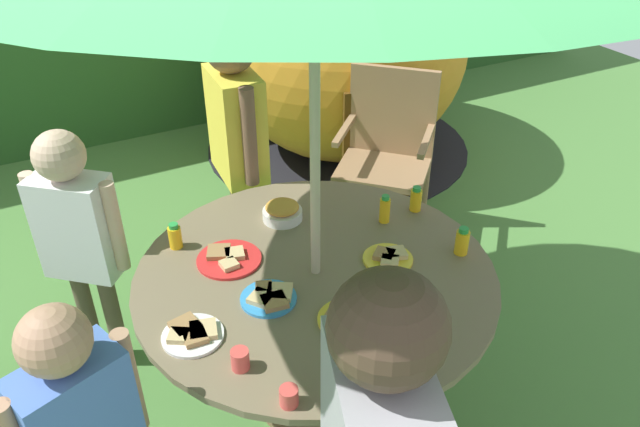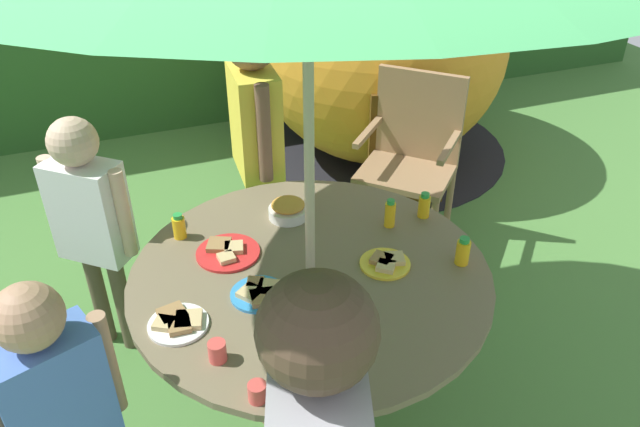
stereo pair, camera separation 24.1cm
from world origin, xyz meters
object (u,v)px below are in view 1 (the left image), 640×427
Objects in this scene: child_in_yellow_shirt at (237,126)px; juice_bottle_far_right at (416,199)px; garden_table at (316,297)px; plate_near_left at (389,258)px; juice_bottle_center_back at (385,209)px; juice_bottle_center_front at (175,236)px; dome_tent at (339,41)px; child_in_white_shirt at (77,227)px; cup_near at (240,359)px; cup_far at (289,396)px; plate_mid_left at (192,333)px; snack_bowl at (282,211)px; plate_near_right at (270,297)px; plate_back_edge at (228,258)px; wooden_chair at (387,147)px; child_in_blue_shirt at (80,422)px; plate_mid_right at (347,318)px; juice_bottle_far_left at (462,241)px.

child_in_yellow_shirt reaches higher than juice_bottle_far_right.
plate_near_left is at bearing -14.13° from garden_table.
juice_bottle_center_front is at bearing 164.64° from juice_bottle_center_back.
juice_bottle_far_right is at bearing -96.51° from dome_tent.
cup_near is at bearing -31.12° from child_in_white_shirt.
garden_table is 0.56m from cup_near.
juice_bottle_center_back is 1.04m from cup_far.
plate_near_left is 0.81m from plate_mid_left.
juice_bottle_far_right reaches higher than snack_bowl.
plate_near_right and plate_back_edge have the same top height.
plate_near_left is at bearing -61.95° from snack_bowl.
plate_near_left is 1.71× the size of juice_bottle_far_right.
garden_table is at bearing -90.00° from wooden_chair.
cup_far is (-1.62, -2.60, -0.09)m from dome_tent.
cup_near is 1.15× the size of cup_far.
plate_near_left is at bearing 35.04° from cup_far.
child_in_white_shirt is at bearing -131.42° from dome_tent.
plate_near_right and plate_near_left have the same top height.
child_in_blue_shirt is 0.89m from plate_mid_right.
plate_mid_right is 0.61m from juice_bottle_far_left.
garden_table is 0.27m from plate_near_right.
snack_bowl is at bearing 66.35° from cup_far.
plate_back_edge is at bearing 115.12° from plate_mid_right.
garden_table is 0.58× the size of dome_tent.
juice_bottle_far_right is (0.30, 0.25, 0.04)m from plate_near_left.
dome_tent reaches higher than juice_bottle_center_back.
cup_far is (0.56, -0.19, -0.00)m from child_in_blue_shirt.
juice_bottle_center_front is 0.93m from cup_far.
plate_near_right is 0.68m from juice_bottle_center_back.
snack_bowl is 0.83× the size of plate_near_right.
child_in_yellow_shirt is at bearing 68.76° from cup_near.
child_in_blue_shirt reaches higher than garden_table.
juice_bottle_far_right is 1.05× the size of juice_bottle_center_front.
child_in_blue_shirt is at bearing -173.49° from juice_bottle_far_left.
cup_near is (-0.47, -0.71, -0.00)m from snack_bowl.
dome_tent is 2.09× the size of child_in_blue_shirt.
juice_bottle_far_left reaches higher than cup_far.
cup_near is at bearing -130.00° from plate_near_right.
juice_bottle_center_front is 1.55× the size of cup_near.
juice_bottle_far_right is 1.62× the size of cup_near.
garden_table is 1.01m from child_in_yellow_shirt.
plate_near_right is at bearing -162.21° from garden_table.
plate_near_right and plate_mid_right have the same top height.
child_in_blue_shirt is (-0.92, -0.33, 0.16)m from garden_table.
wooden_chair reaches higher than plate_mid_left.
plate_mid_right is 0.80m from juice_bottle_center_front.
wooden_chair is 2.28m from child_in_blue_shirt.
snack_bowl reaches higher than plate_near_left.
snack_bowl is 0.68m from plate_mid_right.
plate_near_left is 1.55× the size of juice_bottle_center_back.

